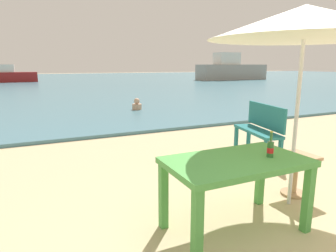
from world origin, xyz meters
The scene contains 10 objects.
ground_plane centered at (0.00, 0.00, 0.00)m, with size 120.00×120.00×0.00m, color #C6B287.
sea_water centered at (0.00, 30.00, 0.04)m, with size 120.00×50.00×0.08m, color teal.
picnic_table_green centered at (-0.75, 0.59, 0.65)m, with size 1.40×0.80×0.76m.
beer_bottle_amber centered at (-0.40, 0.50, 0.85)m, with size 0.07×0.07×0.26m.
patio_umbrella centered at (0.22, 0.76, 2.12)m, with size 2.10×2.10×2.30m.
side_table_wood centered at (0.48, 0.93, 0.35)m, with size 0.44×0.44×0.54m.
bench_teal_center centered at (1.30, 2.50, 0.54)m, with size 0.59×1.25×0.95m.
swimmer_person centered at (0.88, 8.38, 0.24)m, with size 0.34×0.34×0.41m.
boat_fishing_trawler centered at (-4.17, 29.47, 0.66)m, with size 4.41×1.20×1.61m.
boat_tanker centered at (17.08, 24.56, 1.10)m, with size 7.81×2.13×2.84m.
Camera 1 is at (-2.52, -1.63, 1.67)m, focal length 31.35 mm.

